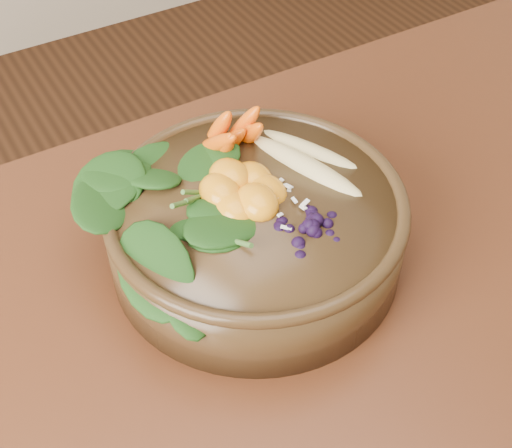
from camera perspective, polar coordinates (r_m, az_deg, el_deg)
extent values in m
cylinder|color=#331C0C|center=(1.57, 18.51, 2.89)|extent=(0.07, 0.07, 0.71)
cube|color=#542813|center=(0.76, 4.89, -10.83)|extent=(1.60, 0.90, 0.04)
cylinder|color=#3F2B17|center=(0.79, 0.00, -0.51)|extent=(0.41, 0.41, 0.09)
ellipsoid|color=#E0CC84|center=(0.81, 4.32, 6.75)|extent=(0.10, 0.16, 0.03)
ellipsoid|color=#E0CC84|center=(0.79, 3.96, 5.73)|extent=(0.08, 0.17, 0.03)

